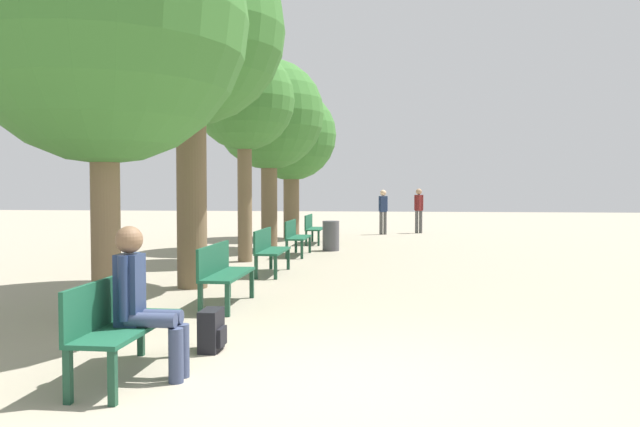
{
  "coord_description": "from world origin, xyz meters",
  "views": [
    {
      "loc": [
        0.53,
        -5.2,
        1.68
      ],
      "look_at": [
        -0.92,
        7.18,
        1.18
      ],
      "focal_mm": 35.0,
      "sensor_mm": 36.0,
      "label": 1
    }
  ],
  "objects_px": {
    "tree_row_0": "(103,20)",
    "tree_row_1": "(190,33)",
    "tree_row_4": "(291,137)",
    "bench_row_3": "(295,235)",
    "tree_row_2": "(244,102)",
    "pedestrian_near": "(419,208)",
    "tree_row_3": "(269,116)",
    "bench_row_2": "(269,247)",
    "person_seated": "(143,298)",
    "pedestrian_mid": "(383,209)",
    "bench_row_4": "(313,227)",
    "trash_bin": "(331,236)",
    "bench_row_0": "(119,319)",
    "backpack": "(212,331)",
    "bench_row_1": "(222,270)"
  },
  "relations": [
    {
      "from": "tree_row_0",
      "to": "tree_row_3",
      "type": "xyz_separation_m",
      "value": [
        0.0,
        9.81,
        0.02
      ]
    },
    {
      "from": "bench_row_2",
      "to": "person_seated",
      "type": "distance_m",
      "value": 6.75
    },
    {
      "from": "tree_row_0",
      "to": "person_seated",
      "type": "distance_m",
      "value": 3.62
    },
    {
      "from": "tree_row_2",
      "to": "tree_row_3",
      "type": "relative_size",
      "value": 0.93
    },
    {
      "from": "pedestrian_near",
      "to": "trash_bin",
      "type": "relative_size",
      "value": 2.08
    },
    {
      "from": "person_seated",
      "to": "bench_row_0",
      "type": "bearing_deg",
      "value": 177.06
    },
    {
      "from": "tree_row_1",
      "to": "tree_row_4",
      "type": "distance_m",
      "value": 10.43
    },
    {
      "from": "tree_row_0",
      "to": "person_seated",
      "type": "xyz_separation_m",
      "value": [
        1.19,
        -1.77,
        -2.93
      ]
    },
    {
      "from": "bench_row_2",
      "to": "tree_row_2",
      "type": "relative_size",
      "value": 0.31
    },
    {
      "from": "tree_row_0",
      "to": "tree_row_1",
      "type": "distance_m",
      "value": 3.24
    },
    {
      "from": "bench_row_1",
      "to": "backpack",
      "type": "bearing_deg",
      "value": -76.86
    },
    {
      "from": "bench_row_3",
      "to": "backpack",
      "type": "xyz_separation_m",
      "value": [
        0.56,
        -9.12,
        -0.31
      ]
    },
    {
      "from": "bench_row_3",
      "to": "tree_row_3",
      "type": "height_order",
      "value": "tree_row_3"
    },
    {
      "from": "bench_row_4",
      "to": "tree_row_2",
      "type": "distance_m",
      "value": 5.75
    },
    {
      "from": "trash_bin",
      "to": "pedestrian_mid",
      "type": "bearing_deg",
      "value": 77.96
    },
    {
      "from": "tree_row_0",
      "to": "trash_bin",
      "type": "height_order",
      "value": "tree_row_0"
    },
    {
      "from": "tree_row_0",
      "to": "backpack",
      "type": "distance_m",
      "value": 3.83
    },
    {
      "from": "bench_row_4",
      "to": "trash_bin",
      "type": "distance_m",
      "value": 2.17
    },
    {
      "from": "pedestrian_near",
      "to": "tree_row_3",
      "type": "bearing_deg",
      "value": -122.59
    },
    {
      "from": "bench_row_0",
      "to": "bench_row_4",
      "type": "bearing_deg",
      "value": 90.0
    },
    {
      "from": "bench_row_4",
      "to": "person_seated",
      "type": "relative_size",
      "value": 1.11
    },
    {
      "from": "pedestrian_near",
      "to": "tree_row_1",
      "type": "bearing_deg",
      "value": -107.92
    },
    {
      "from": "bench_row_3",
      "to": "tree_row_2",
      "type": "height_order",
      "value": "tree_row_2"
    },
    {
      "from": "bench_row_3",
      "to": "tree_row_0",
      "type": "height_order",
      "value": "tree_row_0"
    },
    {
      "from": "bench_row_1",
      "to": "backpack",
      "type": "height_order",
      "value": "bench_row_1"
    },
    {
      "from": "bench_row_0",
      "to": "bench_row_3",
      "type": "relative_size",
      "value": 1.0
    },
    {
      "from": "person_seated",
      "to": "pedestrian_mid",
      "type": "height_order",
      "value": "pedestrian_mid"
    },
    {
      "from": "person_seated",
      "to": "bench_row_4",
      "type": "bearing_deg",
      "value": 90.99
    },
    {
      "from": "person_seated",
      "to": "pedestrian_mid",
      "type": "bearing_deg",
      "value": 84.03
    },
    {
      "from": "tree_row_4",
      "to": "pedestrian_mid",
      "type": "bearing_deg",
      "value": 36.42
    },
    {
      "from": "backpack",
      "to": "tree_row_3",
      "type": "bearing_deg",
      "value": 98.13
    },
    {
      "from": "tree_row_0",
      "to": "tree_row_3",
      "type": "relative_size",
      "value": 1.03
    },
    {
      "from": "backpack",
      "to": "tree_row_1",
      "type": "bearing_deg",
      "value": 110.89
    },
    {
      "from": "pedestrian_near",
      "to": "tree_row_4",
      "type": "bearing_deg",
      "value": -145.09
    },
    {
      "from": "bench_row_0",
      "to": "tree_row_3",
      "type": "relative_size",
      "value": 0.29
    },
    {
      "from": "tree_row_2",
      "to": "person_seated",
      "type": "xyz_separation_m",
      "value": [
        1.19,
        -8.74,
        -2.93
      ]
    },
    {
      "from": "bench_row_3",
      "to": "tree_row_3",
      "type": "relative_size",
      "value": 0.29
    },
    {
      "from": "bench_row_1",
      "to": "backpack",
      "type": "xyz_separation_m",
      "value": [
        0.56,
        -2.39,
        -0.31
      ]
    },
    {
      "from": "bench_row_2",
      "to": "tree_row_0",
      "type": "distance_m",
      "value": 5.95
    },
    {
      "from": "bench_row_4",
      "to": "tree_row_3",
      "type": "xyz_separation_m",
      "value": [
        -0.95,
        -1.9,
        3.14
      ]
    },
    {
      "from": "pedestrian_near",
      "to": "pedestrian_mid",
      "type": "bearing_deg",
      "value": -148.78
    },
    {
      "from": "tree_row_1",
      "to": "bench_row_2",
      "type": "bearing_deg",
      "value": 62.01
    },
    {
      "from": "tree_row_0",
      "to": "tree_row_4",
      "type": "distance_m",
      "value": 13.57
    },
    {
      "from": "tree_row_0",
      "to": "tree_row_1",
      "type": "xyz_separation_m",
      "value": [
        0.0,
        3.18,
        0.62
      ]
    },
    {
      "from": "tree_row_1",
      "to": "tree_row_2",
      "type": "bearing_deg",
      "value": 90.0
    },
    {
      "from": "tree_row_3",
      "to": "person_seated",
      "type": "height_order",
      "value": "tree_row_3"
    },
    {
      "from": "bench_row_4",
      "to": "tree_row_0",
      "type": "distance_m",
      "value": 12.15
    },
    {
      "from": "tree_row_1",
      "to": "trash_bin",
      "type": "xyz_separation_m",
      "value": [
        1.71,
        6.49,
        -3.87
      ]
    },
    {
      "from": "tree_row_1",
      "to": "person_seated",
      "type": "xyz_separation_m",
      "value": [
        1.19,
        -4.95,
        -3.55
      ]
    },
    {
      "from": "tree_row_3",
      "to": "tree_row_4",
      "type": "xyz_separation_m",
      "value": [
        0.0,
        3.76,
        -0.26
      ]
    }
  ]
}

